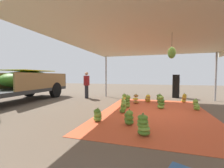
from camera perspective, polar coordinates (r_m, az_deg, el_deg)
ground_plane at (r=6.97m, az=-10.13°, el=-8.82°), size 40.00×40.00×0.00m
tarp_orange at (r=6.25m, az=15.67°, el=-10.22°), size 6.25×4.03×0.01m
tent_canopy at (r=6.23m, az=16.90°, el=15.21°), size 8.00×7.00×2.84m
banana_bunch_0 at (r=7.40m, az=4.68°, el=-6.58°), size 0.38×0.36×0.43m
banana_bunch_1 at (r=6.90m, az=18.09°, el=-6.73°), size 0.38×0.39×0.60m
banana_bunch_2 at (r=6.84m, az=5.92°, el=-6.72°), size 0.32×0.31×0.59m
banana_bunch_3 at (r=8.56m, az=4.65°, el=-5.22°), size 0.41×0.41×0.45m
banana_bunch_4 at (r=9.03m, az=25.63°, el=-4.91°), size 0.32×0.33×0.50m
banana_bunch_5 at (r=8.45m, az=13.41°, el=-5.37°), size 0.36×0.36×0.45m
banana_bunch_6 at (r=7.21m, az=29.25°, el=-6.97°), size 0.36×0.36×0.49m
banana_bunch_7 at (r=5.88m, az=4.26°, el=-8.51°), size 0.33×0.35×0.56m
banana_bunch_8 at (r=8.31m, az=17.67°, el=-5.43°), size 0.47×0.47×0.51m
banana_bunch_9 at (r=4.81m, az=-5.47°, el=-11.74°), size 0.37×0.37×0.44m
banana_bunch_10 at (r=3.82m, az=11.76°, el=-15.15°), size 0.43×0.43×0.54m
banana_bunch_11 at (r=7.93m, az=9.01°, el=-5.75°), size 0.43×0.43×0.52m
banana_bunch_12 at (r=4.53m, az=6.45°, el=-12.60°), size 0.41×0.39×0.46m
cargo_truck_main at (r=9.29m, az=-35.43°, el=1.06°), size 7.31×2.74×2.40m
worker_0 at (r=9.82m, az=-9.61°, el=0.44°), size 0.62×0.38×1.70m
speaker_stack at (r=10.88m, az=23.10°, el=-0.73°), size 0.62×0.50×1.52m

